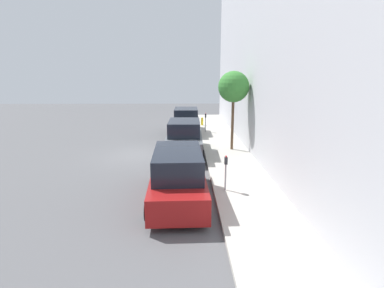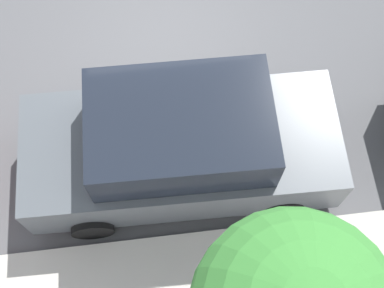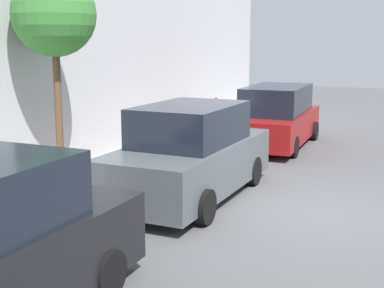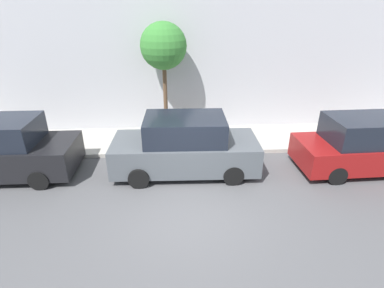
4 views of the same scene
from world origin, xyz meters
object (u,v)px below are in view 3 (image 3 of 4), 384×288
at_px(parked_minivan_nearest, 277,117).
at_px(parking_meter_near, 216,114).
at_px(parked_suv_second, 190,154).
at_px(street_tree, 54,16).

distance_m(parked_minivan_nearest, parking_meter_near, 1.91).
distance_m(parked_suv_second, street_tree, 4.07).
relative_size(parked_suv_second, street_tree, 1.06).
xyz_separation_m(parked_suv_second, parking_meter_near, (1.61, -5.70, 0.06)).
xyz_separation_m(parked_minivan_nearest, parked_suv_second, (0.21, 6.30, 0.01)).
xyz_separation_m(parked_suv_second, street_tree, (2.82, 0.68, 2.86)).
bearing_deg(parked_suv_second, parked_minivan_nearest, -91.88).
height_order(parked_minivan_nearest, street_tree, street_tree).
relative_size(parked_minivan_nearest, street_tree, 1.09).
relative_size(parking_meter_near, street_tree, 0.30).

